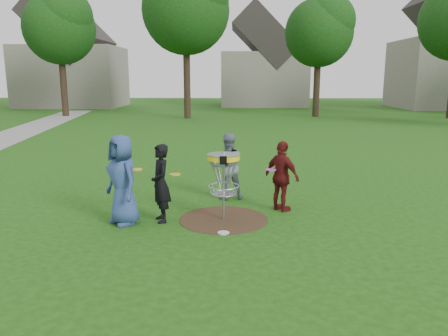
{
  "coord_description": "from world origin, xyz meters",
  "views": [
    {
      "loc": [
        0.21,
        -8.41,
        2.84
      ],
      "look_at": [
        0.0,
        0.3,
        1.0
      ],
      "focal_mm": 35.0,
      "sensor_mm": 36.0,
      "label": 1
    }
  ],
  "objects_px": {
    "player_blue": "(122,180)",
    "player_maroon": "(282,176)",
    "disc_golf_basket": "(224,170)",
    "player_grey": "(227,166)",
    "player_black": "(161,183)"
  },
  "relations": [
    {
      "from": "player_grey",
      "to": "player_maroon",
      "type": "xyz_separation_m",
      "value": [
        1.17,
        -0.93,
        -0.02
      ]
    },
    {
      "from": "player_black",
      "to": "disc_golf_basket",
      "type": "xyz_separation_m",
      "value": [
        1.23,
        0.13,
        0.24
      ]
    },
    {
      "from": "player_grey",
      "to": "player_blue",
      "type": "bearing_deg",
      "value": 27.67
    },
    {
      "from": "player_blue",
      "to": "disc_golf_basket",
      "type": "bearing_deg",
      "value": 55.17
    },
    {
      "from": "disc_golf_basket",
      "to": "player_black",
      "type": "bearing_deg",
      "value": -174.03
    },
    {
      "from": "disc_golf_basket",
      "to": "player_grey",
      "type": "bearing_deg",
      "value": 88.14
    },
    {
      "from": "player_grey",
      "to": "player_black",
      "type": "bearing_deg",
      "value": 37.8
    },
    {
      "from": "player_blue",
      "to": "player_grey",
      "type": "relative_size",
      "value": 1.13
    },
    {
      "from": "player_black",
      "to": "disc_golf_basket",
      "type": "distance_m",
      "value": 1.26
    },
    {
      "from": "player_blue",
      "to": "player_maroon",
      "type": "xyz_separation_m",
      "value": [
        3.17,
        0.9,
        -0.12
      ]
    },
    {
      "from": "player_grey",
      "to": "player_maroon",
      "type": "relative_size",
      "value": 1.03
    },
    {
      "from": "player_blue",
      "to": "player_grey",
      "type": "xyz_separation_m",
      "value": [
        2.0,
        1.83,
        -0.1
      ]
    },
    {
      "from": "player_black",
      "to": "player_grey",
      "type": "bearing_deg",
      "value": 120.62
    },
    {
      "from": "player_blue",
      "to": "player_black",
      "type": "relative_size",
      "value": 1.13
    },
    {
      "from": "player_maroon",
      "to": "player_grey",
      "type": "bearing_deg",
      "value": 8.39
    }
  ]
}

